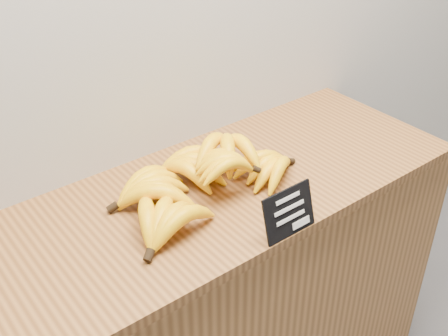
# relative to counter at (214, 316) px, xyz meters

# --- Properties ---
(counter) EXTENTS (1.50, 0.50, 0.90)m
(counter) POSITION_rel_counter_xyz_m (0.00, 0.00, 0.00)
(counter) COLOR #9E6833
(counter) RESTS_ON ground
(counter_top) EXTENTS (1.40, 0.54, 0.03)m
(counter_top) POSITION_rel_counter_xyz_m (0.00, 0.00, 0.47)
(counter_top) COLOR brown
(counter_top) RESTS_ON counter
(chalkboard_sign) EXTENTS (0.14, 0.04, 0.11)m
(chalkboard_sign) POSITION_rel_counter_xyz_m (0.03, -0.25, 0.54)
(chalkboard_sign) COLOR black
(chalkboard_sign) RESTS_ON counter_top
(banana_pile) EXTENTS (0.56, 0.37, 0.12)m
(banana_pile) POSITION_rel_counter_xyz_m (-0.03, 0.00, 0.53)
(banana_pile) COLOR yellow
(banana_pile) RESTS_ON counter_top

